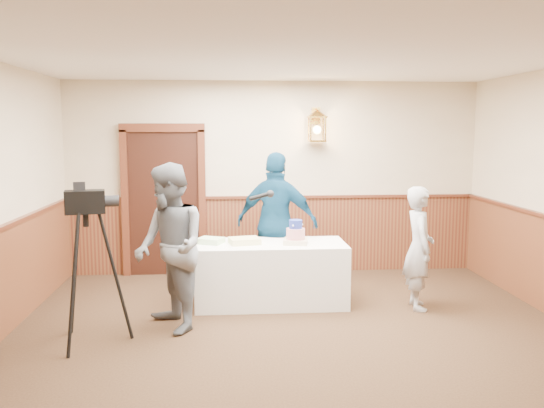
{
  "coord_description": "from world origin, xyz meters",
  "views": [
    {
      "loc": [
        -0.67,
        -4.88,
        2.12
      ],
      "look_at": [
        -0.17,
        1.7,
        1.25
      ],
      "focal_mm": 38.0,
      "sensor_mm": 36.0,
      "label": 1
    }
  ],
  "objects_px": {
    "tiered_cake": "(296,234)",
    "sheet_cake_green": "(211,241)",
    "interviewer": "(170,248)",
    "assistant_p": "(277,223)",
    "display_table": "(271,273)",
    "baker": "(419,248)",
    "tv_camera_rig": "(88,276)",
    "sheet_cake_yellow": "(244,241)"
  },
  "relations": [
    {
      "from": "sheet_cake_yellow",
      "to": "tiered_cake",
      "type": "bearing_deg",
      "value": -3.37
    },
    {
      "from": "display_table",
      "to": "interviewer",
      "type": "height_order",
      "value": "interviewer"
    },
    {
      "from": "interviewer",
      "to": "display_table",
      "type": "bearing_deg",
      "value": 101.58
    },
    {
      "from": "baker",
      "to": "tv_camera_rig",
      "type": "relative_size",
      "value": 0.95
    },
    {
      "from": "tv_camera_rig",
      "to": "tiered_cake",
      "type": "bearing_deg",
      "value": 14.3
    },
    {
      "from": "interviewer",
      "to": "tv_camera_rig",
      "type": "bearing_deg",
      "value": -93.05
    },
    {
      "from": "sheet_cake_green",
      "to": "baker",
      "type": "height_order",
      "value": "baker"
    },
    {
      "from": "assistant_p",
      "to": "tv_camera_rig",
      "type": "relative_size",
      "value": 1.19
    },
    {
      "from": "display_table",
      "to": "tiered_cake",
      "type": "bearing_deg",
      "value": -11.99
    },
    {
      "from": "interviewer",
      "to": "tv_camera_rig",
      "type": "height_order",
      "value": "interviewer"
    },
    {
      "from": "tiered_cake",
      "to": "interviewer",
      "type": "relative_size",
      "value": 0.18
    },
    {
      "from": "display_table",
      "to": "sheet_cake_green",
      "type": "distance_m",
      "value": 0.83
    },
    {
      "from": "tv_camera_rig",
      "to": "assistant_p",
      "type": "bearing_deg",
      "value": 27.46
    },
    {
      "from": "assistant_p",
      "to": "interviewer",
      "type": "bearing_deg",
      "value": 68.75
    },
    {
      "from": "baker",
      "to": "assistant_p",
      "type": "relative_size",
      "value": 0.8
    },
    {
      "from": "display_table",
      "to": "sheet_cake_yellow",
      "type": "distance_m",
      "value": 0.52
    },
    {
      "from": "assistant_p",
      "to": "tv_camera_rig",
      "type": "xyz_separation_m",
      "value": [
        -2.0,
        -1.67,
        -0.23
      ]
    },
    {
      "from": "display_table",
      "to": "baker",
      "type": "height_order",
      "value": "baker"
    },
    {
      "from": "baker",
      "to": "sheet_cake_green",
      "type": "bearing_deg",
      "value": 86.93
    },
    {
      "from": "sheet_cake_yellow",
      "to": "assistant_p",
      "type": "height_order",
      "value": "assistant_p"
    },
    {
      "from": "sheet_cake_green",
      "to": "interviewer",
      "type": "height_order",
      "value": "interviewer"
    },
    {
      "from": "tiered_cake",
      "to": "sheet_cake_yellow",
      "type": "height_order",
      "value": "tiered_cake"
    },
    {
      "from": "baker",
      "to": "tv_camera_rig",
      "type": "distance_m",
      "value": 3.71
    },
    {
      "from": "interviewer",
      "to": "tv_camera_rig",
      "type": "distance_m",
      "value": 0.85
    },
    {
      "from": "display_table",
      "to": "baker",
      "type": "relative_size",
      "value": 1.24
    },
    {
      "from": "sheet_cake_green",
      "to": "assistant_p",
      "type": "height_order",
      "value": "assistant_p"
    },
    {
      "from": "tiered_cake",
      "to": "sheet_cake_green",
      "type": "height_order",
      "value": "tiered_cake"
    },
    {
      "from": "sheet_cake_yellow",
      "to": "assistant_p",
      "type": "relative_size",
      "value": 0.19
    },
    {
      "from": "sheet_cake_yellow",
      "to": "baker",
      "type": "xyz_separation_m",
      "value": [
        2.04,
        -0.28,
        -0.06
      ]
    },
    {
      "from": "sheet_cake_yellow",
      "to": "display_table",
      "type": "bearing_deg",
      "value": 4.74
    },
    {
      "from": "tv_camera_rig",
      "to": "baker",
      "type": "bearing_deg",
      "value": 0.85
    },
    {
      "from": "tv_camera_rig",
      "to": "sheet_cake_yellow",
      "type": "bearing_deg",
      "value": 23.43
    },
    {
      "from": "tiered_cake",
      "to": "sheet_cake_yellow",
      "type": "bearing_deg",
      "value": 176.63
    },
    {
      "from": "baker",
      "to": "assistant_p",
      "type": "bearing_deg",
      "value": 67.74
    },
    {
      "from": "interviewer",
      "to": "assistant_p",
      "type": "xyz_separation_m",
      "value": [
        1.24,
        1.36,
        0.03
      ]
    },
    {
      "from": "display_table",
      "to": "assistant_p",
      "type": "distance_m",
      "value": 0.75
    },
    {
      "from": "interviewer",
      "to": "assistant_p",
      "type": "bearing_deg",
      "value": 112.24
    },
    {
      "from": "tiered_cake",
      "to": "baker",
      "type": "bearing_deg",
      "value": -9.73
    },
    {
      "from": "sheet_cake_yellow",
      "to": "assistant_p",
      "type": "bearing_deg",
      "value": 51.16
    },
    {
      "from": "sheet_cake_yellow",
      "to": "assistant_p",
      "type": "xyz_separation_m",
      "value": [
        0.44,
        0.54,
        0.13
      ]
    },
    {
      "from": "display_table",
      "to": "baker",
      "type": "bearing_deg",
      "value": -10.12
    },
    {
      "from": "interviewer",
      "to": "tv_camera_rig",
      "type": "xyz_separation_m",
      "value": [
        -0.77,
        -0.32,
        -0.2
      ]
    }
  ]
}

